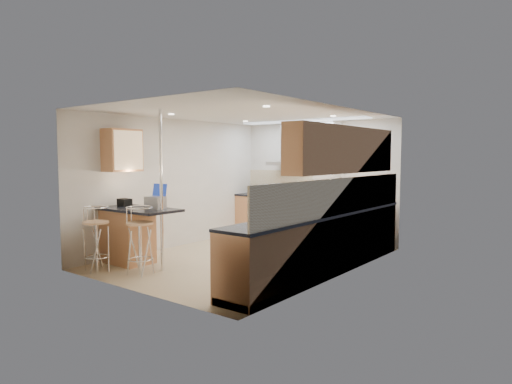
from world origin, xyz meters
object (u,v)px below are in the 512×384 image
Objects in this scene: microwave at (330,202)px; bar_stool_end at (140,240)px; laptop at (155,203)px; bread_bin at (277,213)px; bar_stool_near at (96,239)px.

bar_stool_end is at bearing 134.11° from microwave.
bar_stool_end is at bearing -75.19° from laptop.
bread_bin is (-0.12, -1.25, -0.05)m from microwave.
bar_stool_near is 0.74m from bar_stool_end.
bread_bin reaches higher than bar_stool_near.
microwave is 2.94m from bar_stool_end.
laptop is at bearing 77.56° from bar_stool_end.
laptop is 0.28× the size of bar_stool_end.
microwave is at bearing 5.62° from bar_stool_end.
microwave is at bearing 30.27° from bar_stool_near.
bar_stool_end is (0.68, 0.30, 0.01)m from bar_stool_near.
laptop reaches higher than bread_bin.
bar_stool_near is at bearing -130.08° from laptop.
microwave is 1.43× the size of bread_bin.
microwave is at bearing 93.82° from bread_bin.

